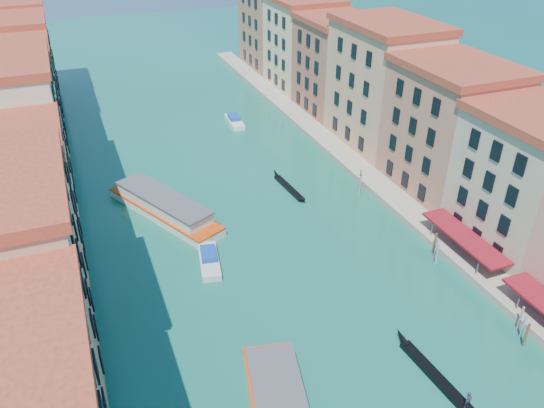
# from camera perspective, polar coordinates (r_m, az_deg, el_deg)

# --- Properties ---
(left_bank_palazzos) EXTENTS (12.80, 128.40, 21.00)m
(left_bank_palazzos) POSITION_cam_1_polar(r_m,az_deg,el_deg) (71.85, -26.03, 3.98)
(left_bank_palazzos) COLOR #CBB890
(left_bank_palazzos) RESTS_ON ground
(right_bank_palazzos) EXTENTS (12.80, 128.40, 21.00)m
(right_bank_palazzos) POSITION_cam_1_polar(r_m,az_deg,el_deg) (86.30, 13.98, 10.53)
(right_bank_palazzos) COLOR brown
(right_bank_palazzos) RESTS_ON ground
(quay) EXTENTS (4.00, 140.00, 1.00)m
(quay) POSITION_cam_1_polar(r_m,az_deg,el_deg) (85.79, 8.78, 4.22)
(quay) COLOR gray
(quay) RESTS_ON ground
(mooring_poles_right) EXTENTS (1.44, 54.24, 3.20)m
(mooring_poles_right) POSITION_cam_1_polar(r_m,az_deg,el_deg) (60.26, 23.55, -10.35)
(mooring_poles_right) COLOR brown
(mooring_poles_right) RESTS_ON ground
(vaporetto_far) EXTENTS (12.61, 19.77, 2.94)m
(vaporetto_far) POSITION_cam_1_polar(r_m,az_deg,el_deg) (73.29, -11.53, -0.27)
(vaporetto_far) COLOR silver
(vaporetto_far) RESTS_ON ground
(gondola_fore) EXTENTS (1.79, 11.99, 2.39)m
(gondola_fore) POSITION_cam_1_polar(r_m,az_deg,el_deg) (52.76, 17.22, -17.18)
(gondola_fore) COLOR black
(gondola_fore) RESTS_ON ground
(gondola_far) EXTENTS (1.62, 10.57, 1.49)m
(gondola_far) POSITION_cam_1_polar(r_m,az_deg,el_deg) (78.73, 1.78, 1.86)
(gondola_far) COLOR black
(gondola_far) RESTS_ON ground
(motorboat_mid) EXTENTS (3.44, 7.32, 1.46)m
(motorboat_mid) POSITION_cam_1_polar(r_m,az_deg,el_deg) (63.66, -6.78, -5.93)
(motorboat_mid) COLOR silver
(motorboat_mid) RESTS_ON ground
(motorboat_far) EXTENTS (2.76, 7.36, 1.50)m
(motorboat_far) POSITION_cam_1_polar(r_m,az_deg,el_deg) (101.71, -4.06, 8.93)
(motorboat_far) COLOR silver
(motorboat_far) RESTS_ON ground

